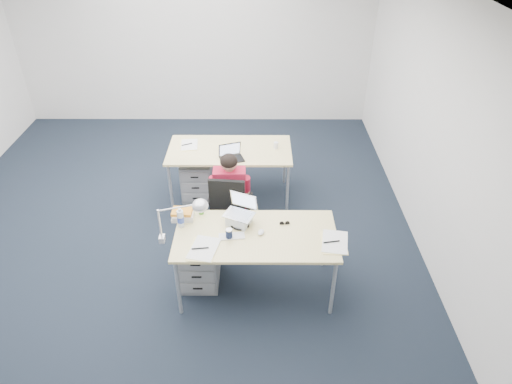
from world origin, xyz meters
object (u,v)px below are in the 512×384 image
can_koozie (229,234)px  sunglasses (285,223)px  silver_laptop (239,212)px  dark_laptop (232,153)px  desk_far (230,152)px  book_stack (183,214)px  drawer_pedestal_far (198,178)px  cordless_phone (182,217)px  seated_person (231,193)px  far_cup (276,145)px  wireless_keyboard (232,236)px  water_bottle (180,218)px  desk_near (256,238)px  drawer_pedestal_near (199,260)px  bear_figurine (201,208)px  office_chair (231,222)px  headphones (240,225)px  computer_mouse (261,232)px  desk_lamp (175,220)px

can_koozie → sunglasses: bearing=21.6°
silver_laptop → sunglasses: bearing=22.7°
dark_laptop → desk_far: bearing=80.5°
book_stack → drawer_pedestal_far: bearing=91.8°
desk_far → cordless_phone: bearing=-104.6°
seated_person → far_cup: (0.55, 0.81, 0.19)m
book_stack → dark_laptop: bearing=69.5°
wireless_keyboard → water_bottle: (-0.51, 0.16, 0.10)m
desk_near → wireless_keyboard: bearing=-171.4°
drawer_pedestal_near → drawer_pedestal_far: size_ratio=1.00×
desk_near → silver_laptop: silver_laptop is taller
wireless_keyboard → water_bottle: water_bottle is taller
desk_near → bear_figurine: (-0.57, 0.34, 0.12)m
drawer_pedestal_far → far_cup: far_cup is taller
drawer_pedestal_near → sunglasses: (0.89, 0.04, 0.47)m
office_chair → headphones: bearing=-72.7°
drawer_pedestal_near → office_chair: bearing=65.7°
wireless_keyboard → bear_figurine: bear_figurine is taller
drawer_pedestal_near → far_cup: (0.85, 1.64, 0.50)m
headphones → cordless_phone: (-0.59, 0.07, 0.05)m
silver_laptop → computer_mouse: (0.22, -0.16, -0.13)m
seated_person → desk_lamp: desk_lamp is taller
seated_person → drawer_pedestal_near: size_ratio=2.11×
desk_near → drawer_pedestal_far: size_ratio=2.91×
office_chair → dark_laptop: (-0.00, 0.67, 0.56)m
drawer_pedestal_far → bear_figurine: bearing=-80.9°
wireless_keyboard → book_stack: 0.59m
office_chair → desk_far: bearing=98.2°
silver_laptop → wireless_keyboard: 0.26m
desk_near → water_bottle: (-0.75, 0.13, 0.15)m
sunglasses → dark_laptop: size_ratio=0.38×
cordless_phone → far_cup: 1.86m
wireless_keyboard → bear_figurine: (-0.34, 0.38, 0.07)m
can_koozie → far_cup: (0.51, 1.82, -0.01)m
book_stack → cordless_phone: (0.00, -0.07, 0.02)m
water_bottle → sunglasses: bearing=1.8°
computer_mouse → seated_person: bearing=130.7°
water_bottle → wireless_keyboard: bearing=-17.6°
dark_laptop → computer_mouse: bearing=-95.3°
office_chair → far_cup: office_chair is taller
book_stack → dark_laptop: size_ratio=0.78×
seated_person → far_cup: size_ratio=13.56×
seated_person → bear_figurine: size_ratio=8.12×
desk_near → can_koozie: size_ratio=14.90×
headphones → cordless_phone: size_ratio=1.40×
wireless_keyboard → sunglasses: (0.53, 0.20, 0.01)m
silver_laptop → sunglasses: silver_laptop is taller
water_bottle → desk_lamp: (0.00, -0.23, 0.15)m
desk_far → desk_lamp: (-0.40, -1.84, 0.30)m
drawer_pedestal_far → cordless_phone: size_ratio=3.94×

